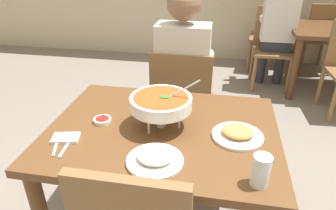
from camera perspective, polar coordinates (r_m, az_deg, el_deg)
The scene contains 16 objects.
dining_table_main at distance 1.57m, azimuth -1.00°, elevation -7.79°, with size 1.12×0.86×0.72m.
chair_diner_main at distance 2.23m, azimuth 2.63°, elevation 0.74°, with size 0.44×0.44×0.90m.
diner_main at distance 2.16m, azimuth 2.89°, elevation 6.70°, with size 0.40×0.45×1.31m.
curry_bowl at distance 1.46m, azimuth -1.33°, elevation 0.39°, with size 0.33×0.30×0.26m.
rice_plate at distance 1.28m, azimuth -2.48°, elevation -9.96°, with size 0.24×0.24×0.06m.
appetizer_plate at distance 1.47m, azimuth 12.92°, elevation -5.27°, with size 0.24×0.24×0.06m.
sauce_dish at distance 1.58m, azimuth -12.24°, elevation -2.86°, with size 0.09×0.09×0.02m.
napkin_folded at distance 1.50m, azimuth -18.60°, elevation -5.88°, with size 0.12×0.08×0.02m, color white.
fork_utensil at distance 1.47m, azimuth -20.15°, elevation -6.95°, with size 0.01×0.17×0.01m, color silver.
spoon_utensil at distance 1.45m, azimuth -18.42°, elevation -7.23°, with size 0.01×0.17×0.01m, color silver.
drink_glass at distance 1.20m, azimuth 16.93°, elevation -11.93°, with size 0.07×0.07×0.13m.
dining_table_far at distance 3.87m, azimuth 28.86°, elevation 10.64°, with size 1.00×0.80×0.72m.
chair_bg_left at distance 3.80m, azimuth 18.95°, elevation 10.97°, with size 0.44×0.44×0.90m.
chair_bg_right at distance 4.27m, azimuth 19.50°, elevation 12.65°, with size 0.49×0.49×0.90m.
chair_bg_window at distance 4.39m, azimuth 26.55°, elevation 11.71°, with size 0.49×0.49×0.90m.
patron_bg_left at distance 3.69m, azimuth 19.97°, elevation 14.14°, with size 0.40×0.45×1.31m.
Camera 1 is at (0.26, -1.25, 1.53)m, focal length 32.57 mm.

